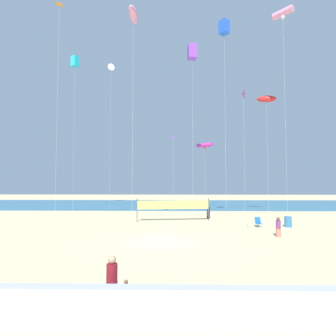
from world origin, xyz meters
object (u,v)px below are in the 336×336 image
(toddler_figure, at_px, (126,291))
(kite_blue_box, at_px, (224,28))
(beachgoer_plum_shirt, at_px, (278,226))
(kite_violet_diamond, at_px, (173,140))
(mother_figure, at_px, (112,278))
(kite_cyan_box, at_px, (75,62))
(volleyball_net, at_px, (173,206))
(beach_handbag, at_px, (249,226))
(trash_barrel, at_px, (288,222))
(kite_orange_diamond, at_px, (60,9))
(kite_magenta_delta, at_px, (243,94))
(kite_pink_inflatable, at_px, (133,15))
(kite_violet_box, at_px, (192,52))
(kite_magenta_tube, at_px, (205,145))
(kite_red_inflatable, at_px, (266,99))
(folding_beach_chair, at_px, (258,222))
(kite_pink_tube, at_px, (283,13))
(kite_white_delta, at_px, (111,68))
(beachgoer_charcoal_shirt, at_px, (208,211))

(toddler_figure, height_order, kite_blue_box, kite_blue_box)
(beachgoer_plum_shirt, distance_m, kite_violet_diamond, 17.30)
(mother_figure, xyz_separation_m, kite_cyan_box, (-12.34, 27.57, 21.03))
(volleyball_net, distance_m, beach_handbag, 7.91)
(trash_barrel, distance_m, kite_orange_diamond, 28.37)
(kite_magenta_delta, relative_size, kite_violet_diamond, 1.55)
(kite_pink_inflatable, bearing_deg, kite_violet_box, 51.91)
(volleyball_net, distance_m, kite_magenta_tube, 14.11)
(kite_magenta_tube, bearing_deg, kite_red_inflatable, -46.30)
(mother_figure, bearing_deg, volleyball_net, 62.50)
(kite_pink_inflatable, bearing_deg, beach_handbag, 9.11)
(kite_pink_inflatable, bearing_deg, folding_beach_chair, 10.57)
(kite_violet_diamond, bearing_deg, kite_orange_diamond, -133.98)
(kite_magenta_delta, distance_m, kite_magenta_tube, 9.75)
(kite_pink_tube, bearing_deg, kite_violet_diamond, 145.39)
(toddler_figure, distance_m, kite_orange_diamond, 24.60)
(toddler_figure, xyz_separation_m, trash_barrel, (12.30, 15.00, 0.02))
(kite_orange_diamond, bearing_deg, kite_white_delta, 86.80)
(beachgoer_plum_shirt, relative_size, kite_pink_inflatable, 0.08)
(kite_pink_inflatable, distance_m, kite_violet_box, 9.39)
(kite_magenta_tube, distance_m, kite_violet_box, 13.23)
(kite_cyan_box, bearing_deg, kite_blue_box, -31.01)
(volleyball_net, xyz_separation_m, kite_magenta_delta, (8.50, 3.37, 13.13))
(kite_white_delta, height_order, kite_cyan_box, kite_cyan_box)
(beach_handbag, xyz_separation_m, kite_white_delta, (-16.23, 13.54, 21.03))
(kite_blue_box, bearing_deg, toddler_figure, -113.21)
(kite_white_delta, height_order, kite_violet_box, kite_white_delta)
(beach_handbag, xyz_separation_m, kite_magenta_delta, (1.58, 6.90, 14.65))
(beachgoer_plum_shirt, relative_size, kite_magenta_delta, 0.10)
(kite_blue_box, height_order, kite_pink_inflatable, kite_blue_box)
(kite_red_inflatable, bearing_deg, volleyball_net, -162.06)
(mother_figure, bearing_deg, kite_blue_box, 44.60)
(mother_figure, bearing_deg, kite_magenta_delta, 42.89)
(trash_barrel, bearing_deg, kite_magenta_delta, 108.27)
(kite_red_inflatable, bearing_deg, kite_pink_tube, -93.97)
(beachgoer_charcoal_shirt, height_order, folding_beach_chair, beachgoer_charcoal_shirt)
(beachgoer_plum_shirt, bearing_deg, kite_pink_tube, -44.40)
(kite_magenta_tube, bearing_deg, mother_figure, -103.44)
(folding_beach_chair, relative_size, trash_barrel, 0.93)
(volleyball_net, distance_m, kite_cyan_box, 26.68)
(toddler_figure, bearing_deg, trash_barrel, 75.85)
(trash_barrel, height_order, kite_orange_diamond, kite_orange_diamond)
(kite_red_inflatable, relative_size, kite_violet_box, 0.74)
(folding_beach_chair, relative_size, kite_cyan_box, 0.04)
(toddler_figure, bearing_deg, kite_orange_diamond, 148.72)
(beachgoer_plum_shirt, bearing_deg, toddler_figure, 123.98)
(folding_beach_chair, xyz_separation_m, beach_handbag, (-0.97, -0.46, -0.35))
(mother_figure, height_order, beachgoer_charcoal_shirt, mother_figure)
(kite_magenta_tube, bearing_deg, kite_magenta_delta, -62.56)
(kite_violet_diamond, xyz_separation_m, kite_magenta_tube, (4.67, 5.39, 0.03))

